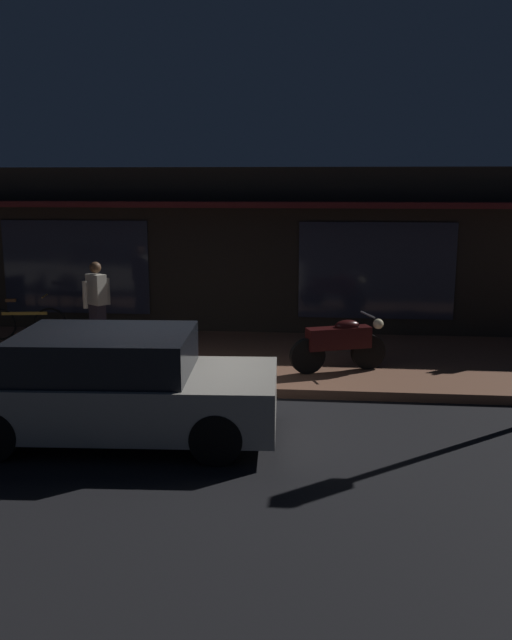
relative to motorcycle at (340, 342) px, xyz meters
The scene contains 7 objects.
ground_plane 3.28m from the motorcycle, 138.56° to the right, with size 60.00×60.00×0.00m, color black.
sidewalk_slab 2.63m from the motorcycle, 160.08° to the left, with size 18.00×4.00×0.15m, color brown.
storefront_building 5.03m from the motorcycle, 119.49° to the left, with size 18.00×3.30×3.60m.
motorcycle is the anchor object (origin of this frame).
bicycle_parked 6.52m from the motorcycle, 164.97° to the left, with size 1.65×0.42×0.91m.
person_photographer 4.79m from the motorcycle, 165.20° to the left, with size 0.44×0.55×1.67m.
parked_car_across 4.21m from the motorcycle, 135.25° to the right, with size 4.19×1.98×1.42m.
Camera 1 is at (2.06, -9.03, 3.32)m, focal length 37.89 mm.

